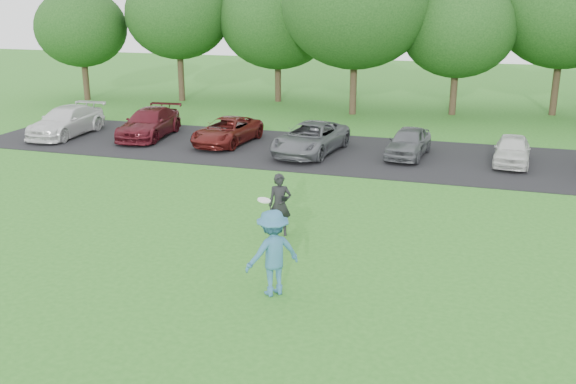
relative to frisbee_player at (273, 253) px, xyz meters
name	(u,v)px	position (x,y,z in m)	size (l,w,h in m)	color
ground	(239,299)	(-0.59, -0.48, -0.93)	(100.00, 100.00, 0.00)	#2A6F1F
parking_lot	(359,154)	(-0.59, 12.52, -0.92)	(32.00, 6.50, 0.03)	black
frisbee_player	(273,253)	(0.00, 0.00, 0.00)	(1.35, 1.34, 2.10)	#32688D
camera_bystander	(280,205)	(-0.91, 3.34, -0.11)	(0.69, 0.55, 1.65)	black
parked_cars	(331,138)	(-1.69, 12.46, -0.32)	(27.80, 5.23, 1.25)	silver
tree_row	(429,17)	(0.92, 22.28, 3.98)	(42.39, 9.85, 8.64)	#38281C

